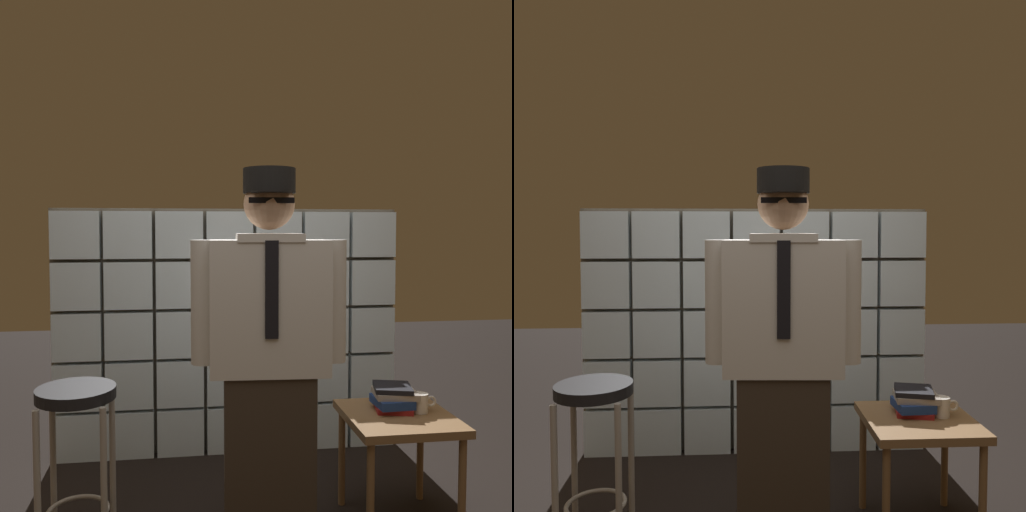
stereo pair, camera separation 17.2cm
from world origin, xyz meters
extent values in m
cube|color=silver|center=(-0.96, 1.48, 0.15)|extent=(0.30, 0.08, 0.30)
cube|color=silver|center=(-0.64, 1.48, 0.15)|extent=(0.30, 0.08, 0.30)
cube|color=silver|center=(-0.32, 1.48, 0.15)|extent=(0.30, 0.08, 0.30)
cube|color=silver|center=(0.00, 1.48, 0.15)|extent=(0.30, 0.08, 0.30)
cube|color=silver|center=(0.32, 1.48, 0.15)|extent=(0.30, 0.08, 0.30)
cube|color=silver|center=(0.64, 1.48, 0.15)|extent=(0.30, 0.08, 0.30)
cube|color=silver|center=(0.96, 1.48, 0.15)|extent=(0.30, 0.08, 0.30)
cube|color=silver|center=(-0.96, 1.48, 0.47)|extent=(0.30, 0.08, 0.30)
cube|color=silver|center=(-0.64, 1.48, 0.47)|extent=(0.30, 0.08, 0.30)
cube|color=silver|center=(-0.32, 1.48, 0.47)|extent=(0.30, 0.08, 0.30)
cube|color=silver|center=(0.00, 1.48, 0.47)|extent=(0.30, 0.08, 0.30)
cube|color=silver|center=(0.32, 1.48, 0.47)|extent=(0.30, 0.08, 0.30)
cube|color=silver|center=(0.64, 1.48, 0.47)|extent=(0.30, 0.08, 0.30)
cube|color=silver|center=(0.96, 1.48, 0.47)|extent=(0.30, 0.08, 0.30)
cube|color=silver|center=(-0.96, 1.48, 0.79)|extent=(0.30, 0.08, 0.30)
cube|color=silver|center=(-0.64, 1.48, 0.79)|extent=(0.30, 0.08, 0.30)
cube|color=silver|center=(-0.32, 1.48, 0.79)|extent=(0.30, 0.08, 0.30)
cube|color=silver|center=(0.00, 1.48, 0.79)|extent=(0.30, 0.08, 0.30)
cube|color=silver|center=(0.32, 1.48, 0.79)|extent=(0.30, 0.08, 0.30)
cube|color=silver|center=(0.64, 1.48, 0.79)|extent=(0.30, 0.08, 0.30)
cube|color=silver|center=(0.96, 1.48, 0.79)|extent=(0.30, 0.08, 0.30)
cube|color=silver|center=(-0.96, 1.48, 1.11)|extent=(0.30, 0.08, 0.30)
cube|color=silver|center=(-0.64, 1.48, 1.11)|extent=(0.30, 0.08, 0.30)
cube|color=silver|center=(-0.32, 1.48, 1.11)|extent=(0.30, 0.08, 0.30)
cube|color=silver|center=(0.00, 1.48, 1.11)|extent=(0.30, 0.08, 0.30)
cube|color=silver|center=(0.32, 1.48, 1.11)|extent=(0.30, 0.08, 0.30)
cube|color=silver|center=(0.64, 1.48, 1.11)|extent=(0.30, 0.08, 0.30)
cube|color=silver|center=(0.96, 1.48, 1.11)|extent=(0.30, 0.08, 0.30)
cube|color=silver|center=(-0.96, 1.48, 1.43)|extent=(0.30, 0.08, 0.30)
cube|color=silver|center=(-0.64, 1.48, 1.43)|extent=(0.30, 0.08, 0.30)
cube|color=silver|center=(-0.32, 1.48, 1.43)|extent=(0.30, 0.08, 0.30)
cube|color=silver|center=(0.00, 1.48, 1.43)|extent=(0.30, 0.08, 0.30)
cube|color=silver|center=(0.32, 1.48, 1.43)|extent=(0.30, 0.08, 0.30)
cube|color=silver|center=(0.64, 1.48, 1.43)|extent=(0.30, 0.08, 0.30)
cube|color=silver|center=(0.96, 1.48, 1.43)|extent=(0.30, 0.08, 0.30)
cube|color=#5B5447|center=(0.00, 1.53, 0.79)|extent=(2.26, 0.02, 1.62)
cube|color=#382D23|center=(0.08, 0.34, 0.42)|extent=(0.41, 0.23, 0.83)
cube|color=silver|center=(0.08, 0.34, 1.13)|extent=(0.53, 0.26, 0.59)
cube|color=black|center=(0.07, 0.22, 1.22)|extent=(0.06, 0.01, 0.41)
cube|color=silver|center=(0.08, 0.34, 1.43)|extent=(0.30, 0.25, 0.04)
sphere|color=tan|center=(0.08, 0.34, 1.58)|extent=(0.23, 0.23, 0.23)
ellipsoid|color=black|center=(0.08, 0.29, 1.54)|extent=(0.15, 0.09, 0.10)
cube|color=black|center=(0.07, 0.24, 1.59)|extent=(0.19, 0.02, 0.02)
cylinder|color=black|center=(0.07, 0.26, 1.63)|extent=(0.18, 0.18, 0.01)
cylinder|color=black|center=(0.08, 0.34, 1.68)|extent=(0.23, 0.23, 0.11)
cylinder|color=silver|center=(0.37, 0.32, 1.15)|extent=(0.11, 0.11, 0.54)
cylinder|color=silver|center=(-0.21, 0.36, 1.15)|extent=(0.11, 0.11, 0.54)
cylinder|color=black|center=(-0.76, 0.40, 0.76)|extent=(0.34, 0.34, 0.05)
torus|color=#A59E93|center=(-0.76, 0.40, 0.23)|extent=(0.27, 0.27, 0.02)
cylinder|color=#A59E93|center=(-0.89, 0.26, 0.37)|extent=(0.03, 0.03, 0.73)
cylinder|color=#A59E93|center=(-0.63, 0.26, 0.37)|extent=(0.03, 0.03, 0.73)
cylinder|color=#A59E93|center=(-0.89, 0.53, 0.37)|extent=(0.03, 0.03, 0.73)
cylinder|color=#A59E93|center=(-0.63, 0.53, 0.37)|extent=(0.03, 0.03, 0.73)
cube|color=brown|center=(0.75, 0.51, 0.54)|extent=(0.52, 0.52, 0.04)
cylinder|color=brown|center=(0.53, 0.29, 0.26)|extent=(0.04, 0.04, 0.52)
cylinder|color=brown|center=(0.97, 0.29, 0.26)|extent=(0.04, 0.04, 0.52)
cylinder|color=brown|center=(0.53, 0.73, 0.26)|extent=(0.04, 0.04, 0.52)
cylinder|color=brown|center=(0.97, 0.73, 0.26)|extent=(0.04, 0.04, 0.52)
cube|color=maroon|center=(0.75, 0.57, 0.57)|extent=(0.21, 0.22, 0.03)
cube|color=navy|center=(0.74, 0.55, 0.60)|extent=(0.18, 0.18, 0.04)
cube|color=gray|center=(0.76, 0.57, 0.64)|extent=(0.23, 0.20, 0.03)
cube|color=black|center=(0.75, 0.58, 0.67)|extent=(0.22, 0.22, 0.03)
cylinder|color=silver|center=(0.87, 0.52, 0.60)|extent=(0.08, 0.08, 0.09)
torus|color=silver|center=(0.93, 0.52, 0.61)|extent=(0.06, 0.01, 0.06)
camera|label=1|loc=(-0.29, -1.95, 1.47)|focal=37.22mm
camera|label=2|loc=(-0.12, -1.97, 1.47)|focal=37.22mm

